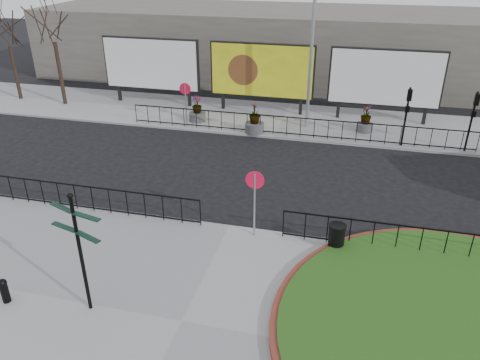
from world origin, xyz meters
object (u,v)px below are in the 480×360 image
(billboard_mid, at_px, (262,71))
(planter_c, at_px, (365,121))
(lamp_post, at_px, (312,40))
(litter_bin, at_px, (337,237))
(bollard, at_px, (4,289))
(planter_a, at_px, (197,112))
(fingerpost_sign, at_px, (79,242))
(planter_b, at_px, (255,122))

(billboard_mid, bearing_deg, planter_c, -17.73)
(lamp_post, relative_size, litter_bin, 9.74)
(lamp_post, height_order, bollard, lamp_post)
(billboard_mid, xyz_separation_m, planter_a, (-3.22, -2.56, -1.93))
(billboard_mid, relative_size, planter_c, 4.24)
(fingerpost_sign, bearing_deg, planter_a, 118.64)
(billboard_mid, bearing_deg, planter_b, -84.09)
(litter_bin, height_order, planter_b, planter_b)
(planter_a, bearing_deg, planter_c, 3.60)
(litter_bin, xyz_separation_m, planter_b, (-4.96, 10.00, 0.13))
(bollard, height_order, planter_c, planter_c)
(litter_bin, bearing_deg, planter_c, 85.87)
(billboard_mid, bearing_deg, litter_bin, -68.56)
(lamp_post, relative_size, planter_a, 6.25)
(fingerpost_sign, distance_m, litter_bin, 8.10)
(planter_c, bearing_deg, planter_b, -164.57)
(fingerpost_sign, bearing_deg, bollard, -151.06)
(fingerpost_sign, height_order, litter_bin, fingerpost_sign)
(lamp_post, xyz_separation_m, planter_b, (-2.64, -1.60, -4.09))
(billboard_mid, xyz_separation_m, bollard, (-3.63, -18.43, -2.06))
(lamp_post, xyz_separation_m, planter_a, (-6.23, -0.59, -4.16))
(billboard_mid, xyz_separation_m, lamp_post, (3.01, -1.97, 2.23))
(lamp_post, bearing_deg, planter_b, -148.76)
(bollard, xyz_separation_m, planter_b, (4.00, 14.85, 0.19))
(litter_bin, relative_size, planter_a, 0.64)
(planter_a, height_order, planter_b, planter_b)
(fingerpost_sign, height_order, planter_a, fingerpost_sign)
(bollard, bearing_deg, lamp_post, 68.04)
(lamp_post, xyz_separation_m, fingerpost_sign, (-4.18, -16.12, -2.50))
(planter_c, bearing_deg, lamp_post, 180.00)
(lamp_post, height_order, planter_b, lamp_post)
(fingerpost_sign, xyz_separation_m, planter_a, (-2.05, 15.53, -1.66))
(bollard, height_order, planter_b, planter_b)
(lamp_post, distance_m, planter_c, 5.20)
(bollard, height_order, planter_a, planter_a)
(lamp_post, xyz_separation_m, litter_bin, (2.32, -11.60, -4.23))
(planter_a, bearing_deg, litter_bin, -52.17)
(bollard, relative_size, planter_c, 0.53)
(billboard_mid, distance_m, bollard, 18.89)
(planter_a, relative_size, planter_c, 1.01)
(planter_a, height_order, planter_c, planter_a)
(bollard, bearing_deg, fingerpost_sign, 7.82)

